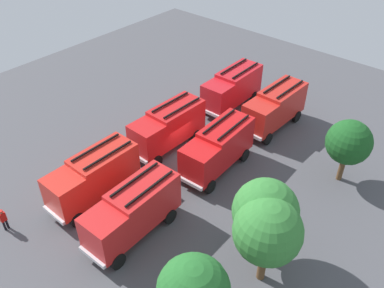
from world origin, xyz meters
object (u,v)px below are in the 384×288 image
fire_truck_2 (93,176)px  tree_2 (268,232)px  tree_1 (265,212)px  fire_truck_5 (133,211)px  fire_truck_1 (168,126)px  firefighter_1 (3,219)px  fire_truck_3 (275,107)px  fire_truck_4 (218,147)px  firefighter_0 (232,77)px  tree_0 (349,143)px  traffic_cone_0 (117,147)px  fire_truck_0 (232,87)px

fire_truck_2 → tree_2: 13.58m
tree_1 → fire_truck_5: bearing=-62.9°
fire_truck_1 → firefighter_1: 14.49m
fire_truck_3 → fire_truck_4: same height
firefighter_0 → firefighter_1: size_ratio=1.03×
tree_0 → tree_2: bearing=1.5°
tree_0 → fire_truck_5: bearing=-29.5°
fire_truck_3 → traffic_cone_0: (11.96, -8.33, -1.87)m
fire_truck_4 → firefighter_1: fire_truck_4 is taller
fire_truck_4 → tree_2: (6.49, 8.50, 2.04)m
fire_truck_1 → tree_2: tree_2 is taller
fire_truck_0 → tree_0: bearing=75.0°
firefighter_0 → tree_1: bearing=112.8°
fire_truck_2 → firefighter_1: size_ratio=4.05×
fire_truck_2 → firefighter_1: (6.12, -2.27, -1.15)m
fire_truck_5 → firefighter_0: (-21.33, -7.57, -1.12)m
fire_truck_1 → tree_1: tree_1 is taller
fire_truck_5 → tree_1: bearing=115.5°
fire_truck_0 → fire_truck_3: bearing=84.7°
fire_truck_3 → fire_truck_4: size_ratio=0.99×
fire_truck_2 → tree_1: tree_1 is taller
fire_truck_5 → firefighter_0: fire_truck_5 is taller
fire_truck_0 → fire_truck_4: size_ratio=0.99×
tree_0 → traffic_cone_0: (9.06, -16.33, -3.32)m
fire_truck_3 → firefighter_0: bearing=-115.4°
fire_truck_5 → tree_1: size_ratio=1.17×
fire_truck_0 → tree_1: bearing=41.1°
fire_truck_5 → tree_1: tree_1 is taller
firefighter_0 → traffic_cone_0: size_ratio=3.21×
fire_truck_3 → firefighter_1: size_ratio=4.09×
fire_truck_4 → firefighter_1: 16.39m
tree_0 → fire_truck_2: bearing=-42.8°
tree_1 → traffic_cone_0: (-1.54, -15.71, -3.90)m
fire_truck_3 → tree_0: (2.91, 8.01, 1.45)m
fire_truck_3 → tree_0: 8.64m
fire_truck_1 → traffic_cone_0: (3.27, -3.10, -1.87)m
fire_truck_0 → traffic_cone_0: fire_truck_0 is taller
firefighter_1 → traffic_cone_0: 11.13m
fire_truck_1 → fire_truck_3: size_ratio=1.00×
firefighter_1 → traffic_cone_0: firefighter_1 is taller
firefighter_0 → firefighter_1: (26.96, 0.55, -0.03)m
fire_truck_4 → tree_1: (5.25, 7.56, 2.03)m
fire_truck_4 → fire_truck_5: same height
fire_truck_2 → tree_0: (-13.99, 12.94, 1.45)m
fire_truck_2 → fire_truck_1: bearing=-178.0°
firefighter_1 → tree_1: bearing=31.2°
tree_0 → tree_1: size_ratio=0.86×
tree_1 → tree_2: size_ratio=1.00×
tree_2 → traffic_cone_0: (-2.78, -16.65, -3.91)m
fire_truck_3 → fire_truck_4: (8.25, -0.17, 0.00)m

